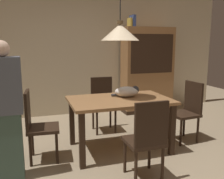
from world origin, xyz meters
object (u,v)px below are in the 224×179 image
chair_left_side (37,123)px  book_blue_wide (133,21)px  chair_near_front (147,137)px  person_standing (6,113)px  pendant_lamp (120,32)px  cat_sleeping (127,92)px  dining_table (120,106)px  chair_right_side (188,109)px  book_yellow_short (130,22)px  chair_far_back (103,102)px  hutch_bookcase (147,72)px

chair_left_side → book_blue_wide: 3.08m
chair_near_front → person_standing: bearing=160.8°
pendant_lamp → person_standing: 1.73m
cat_sleeping → chair_left_side: bearing=-175.9°
cat_sleeping → book_blue_wide: size_ratio=1.68×
chair_left_side → dining_table: bearing=-0.3°
cat_sleeping → person_standing: bearing=-163.5°
book_blue_wide → dining_table: bearing=-117.2°
chair_right_side → book_blue_wide: bearing=96.7°
dining_table → pendant_lamp: (0.00, 0.00, 1.01)m
chair_left_side → book_yellow_short: book_yellow_short is taller
chair_near_front → book_yellow_short: (0.85, 2.66, 1.43)m
chair_far_back → chair_right_side: bearing=-37.7°
chair_right_side → book_yellow_short: bearing=98.7°
chair_right_side → hutch_bookcase: (0.15, 1.78, 0.38)m
chair_right_side → book_yellow_short: size_ratio=4.65×
cat_sleeping → book_yellow_short: book_yellow_short is taller
chair_right_side → pendant_lamp: pendant_lamp is taller
chair_right_side → cat_sleeping: size_ratio=2.31×
dining_table → chair_near_front: chair_near_front is taller
hutch_bookcase → book_blue_wide: bearing=179.8°
dining_table → chair_near_front: bearing=-90.0°
cat_sleeping → book_yellow_short: size_ratio=2.01×
dining_table → pendant_lamp: pendant_lamp is taller
cat_sleeping → pendant_lamp: (-0.15, -0.10, 0.84)m
chair_far_back → pendant_lamp: pendant_lamp is taller
book_yellow_short → dining_table: bearing=-115.6°
hutch_bookcase → book_yellow_short: size_ratio=9.25×
pendant_lamp → hutch_bookcase: (1.28, 1.78, -0.77)m
chair_far_back → book_blue_wide: bearing=44.7°
chair_near_front → cat_sleeping: 1.04m
book_blue_wide → person_standing: (-2.36, -2.16, -1.19)m
chair_far_back → cat_sleeping: chair_far_back is taller
book_blue_wide → pendant_lamp: bearing=-117.2°
dining_table → hutch_bookcase: size_ratio=0.76×
person_standing → chair_near_front: bearing=-19.2°
chair_left_side → pendant_lamp: (1.13, -0.01, 1.15)m
pendant_lamp → book_blue_wide: bearing=62.8°
chair_far_back → chair_left_side: bearing=-142.4°
pendant_lamp → person_standing: size_ratio=0.84×
chair_left_side → person_standing: person_standing is taller
chair_right_side → cat_sleeping: 1.03m
dining_table → book_blue_wide: (0.92, 1.79, 1.32)m
dining_table → book_yellow_short: (0.85, 1.79, 1.29)m
hutch_bookcase → book_blue_wide: 1.14m
dining_table → pendant_lamp: size_ratio=1.08×
book_yellow_short → person_standing: 3.36m
chair_far_back → book_blue_wide: 1.95m
chair_far_back → pendant_lamp: bearing=-90.2°
cat_sleeping → hutch_bookcase: size_ratio=0.22×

